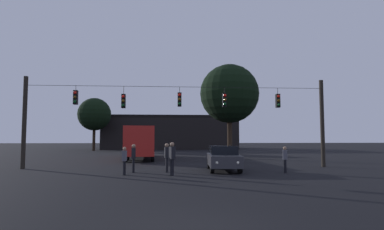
% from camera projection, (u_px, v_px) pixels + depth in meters
% --- Properties ---
extents(ground_plane, '(168.00, 168.00, 0.00)m').
position_uv_depth(ground_plane, '(175.00, 158.00, 31.34)').
color(ground_plane, black).
rests_on(ground_plane, ground).
extents(overhead_signal_span, '(20.56, 0.44, 6.10)m').
position_uv_depth(overhead_signal_span, '(178.00, 114.00, 21.22)').
color(overhead_signal_span, black).
rests_on(overhead_signal_span, ground).
extents(city_bus, '(3.10, 11.12, 3.00)m').
position_uv_depth(city_bus, '(141.00, 139.00, 30.34)').
color(city_bus, '#B21E19').
rests_on(city_bus, ground).
extents(car_near_right, '(2.07, 4.43, 1.52)m').
position_uv_depth(car_near_right, '(223.00, 158.00, 19.22)').
color(car_near_right, '#2D2D33').
rests_on(car_near_right, ground).
extents(pedestrian_crossing_left, '(0.34, 0.42, 1.52)m').
position_uv_depth(pedestrian_crossing_left, '(285.00, 158.00, 18.12)').
color(pedestrian_crossing_left, black).
rests_on(pedestrian_crossing_left, ground).
extents(pedestrian_crossing_center, '(0.25, 0.37, 1.53)m').
position_uv_depth(pedestrian_crossing_center, '(124.00, 159.00, 16.99)').
color(pedestrian_crossing_center, black).
rests_on(pedestrian_crossing_center, ground).
extents(pedestrian_crossing_right, '(0.27, 0.38, 1.65)m').
position_uv_depth(pedestrian_crossing_right, '(134.00, 157.00, 18.21)').
color(pedestrian_crossing_right, black).
rests_on(pedestrian_crossing_right, ground).
extents(pedestrian_near_bus, '(0.29, 0.39, 1.70)m').
position_uv_depth(pedestrian_near_bus, '(167.00, 156.00, 18.35)').
color(pedestrian_near_bus, black).
rests_on(pedestrian_near_bus, ground).
extents(pedestrian_trailing, '(0.36, 0.42, 1.79)m').
position_uv_depth(pedestrian_trailing, '(172.00, 156.00, 16.77)').
color(pedestrian_trailing, black).
rests_on(pedestrian_trailing, ground).
extents(corner_building, '(23.01, 12.24, 5.82)m').
position_uv_depth(corner_building, '(171.00, 133.00, 57.56)').
color(corner_building, black).
rests_on(corner_building, ground).
extents(tree_left_silhouette, '(5.06, 5.06, 8.17)m').
position_uv_depth(tree_left_silhouette, '(94.00, 114.00, 48.18)').
color(tree_left_silhouette, black).
rests_on(tree_left_silhouette, ground).
extents(tree_behind_building, '(5.88, 5.88, 9.36)m').
position_uv_depth(tree_behind_building, '(229.00, 94.00, 31.15)').
color(tree_behind_building, '#2D2116').
rests_on(tree_behind_building, ground).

